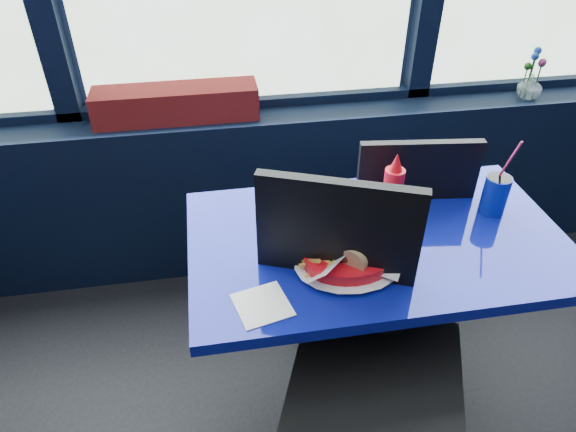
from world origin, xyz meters
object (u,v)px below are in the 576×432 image
object	(u,v)px
food_basket	(351,257)
near_table	(372,278)
soda_cup	(495,194)
chair_near_back	(392,220)
flower_vase	(531,83)
planter_box	(176,103)
chair_near_front	(359,334)
ketchup_bottle	(393,191)

from	to	relation	value
food_basket	near_table	bearing A→B (deg)	21.58
soda_cup	food_basket	bearing A→B (deg)	-160.45
chair_near_back	flower_vase	xyz separation A→B (m)	(0.80, 0.50, 0.31)
near_table	food_basket	bearing A→B (deg)	-135.17
near_table	food_basket	xyz separation A→B (m)	(-0.13, -0.12, 0.22)
planter_box	soda_cup	distance (m)	1.32
chair_near_front	planter_box	bearing A→B (deg)	135.59
food_basket	soda_cup	world-z (taller)	soda_cup
chair_near_back	ketchup_bottle	size ratio (longest dim) A/B	3.97
ketchup_bottle	soda_cup	size ratio (longest dim) A/B	0.86
food_basket	ketchup_bottle	xyz separation A→B (m)	(0.19, 0.22, 0.07)
soda_cup	near_table	bearing A→B (deg)	-170.57
planter_box	food_basket	distance (m)	1.12
ketchup_bottle	soda_cup	distance (m)	0.36
flower_vase	food_basket	world-z (taller)	flower_vase
near_table	soda_cup	size ratio (longest dim) A/B	4.24
food_basket	ketchup_bottle	world-z (taller)	ketchup_bottle
chair_near_front	food_basket	world-z (taller)	chair_near_front
flower_vase	soda_cup	xyz separation A→B (m)	(-0.55, -0.75, -0.05)
near_table	planter_box	world-z (taller)	planter_box
flower_vase	chair_near_front	bearing A→B (deg)	-135.46
chair_near_back	ketchup_bottle	xyz separation A→B (m)	(-0.11, -0.22, 0.30)
flower_vase	food_basket	bearing A→B (deg)	-139.40
flower_vase	soda_cup	size ratio (longest dim) A/B	0.82
near_table	soda_cup	bearing A→B (deg)	9.43
planter_box	ketchup_bottle	world-z (taller)	ketchup_bottle
chair_near_front	soda_cup	distance (m)	0.67
ketchup_bottle	flower_vase	bearing A→B (deg)	38.68
flower_vase	food_basket	distance (m)	1.45
chair_near_back	planter_box	world-z (taller)	chair_near_back
planter_box	food_basket	world-z (taller)	planter_box
near_table	planter_box	distance (m)	1.11
near_table	ketchup_bottle	xyz separation A→B (m)	(0.07, 0.09, 0.29)
flower_vase	near_table	bearing A→B (deg)	-139.99
near_table	flower_vase	xyz separation A→B (m)	(0.98, 0.82, 0.30)
planter_box	flower_vase	bearing A→B (deg)	-1.91
food_basket	soda_cup	size ratio (longest dim) A/B	1.25
flower_vase	ketchup_bottle	xyz separation A→B (m)	(-0.91, -0.73, -0.01)
flower_vase	ketchup_bottle	bearing A→B (deg)	-141.32
planter_box	ketchup_bottle	xyz separation A→B (m)	(0.69, -0.78, -0.01)
chair_near_front	ketchup_bottle	xyz separation A→B (m)	(0.19, 0.36, 0.25)
flower_vase	soda_cup	world-z (taller)	same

